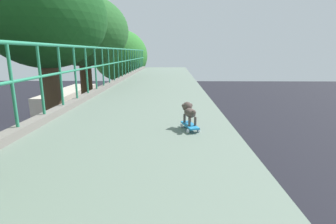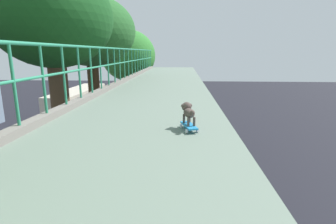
{
  "view_description": "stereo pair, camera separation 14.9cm",
  "coord_description": "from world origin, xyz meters",
  "px_view_note": "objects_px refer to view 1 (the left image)",
  "views": [
    {
      "loc": [
        1.87,
        -2.23,
        6.82
      ],
      "look_at": [
        1.8,
        1.79,
        5.89
      ],
      "focal_mm": 27.55,
      "sensor_mm": 36.0,
      "label": 1
    },
    {
      "loc": [
        2.02,
        -2.22,
        6.82
      ],
      "look_at": [
        1.8,
        1.79,
        5.89
      ],
      "focal_mm": 27.55,
      "sensor_mm": 36.0,
      "label": 2
    }
  ],
  "objects_px": {
    "car_red_taxi_fifth": "(61,161)",
    "toy_skateboard": "(190,126)",
    "small_dog": "(189,111)",
    "city_bus": "(70,104)"
  },
  "relations": [
    {
      "from": "toy_skateboard",
      "to": "small_dog",
      "type": "xyz_separation_m",
      "value": [
        -0.01,
        0.07,
        0.21
      ]
    },
    {
      "from": "car_red_taxi_fifth",
      "to": "small_dog",
      "type": "relative_size",
      "value": 10.6
    },
    {
      "from": "car_red_taxi_fifth",
      "to": "city_bus",
      "type": "distance_m",
      "value": 11.76
    },
    {
      "from": "car_red_taxi_fifth",
      "to": "toy_skateboard",
      "type": "xyz_separation_m",
      "value": [
        6.72,
        -10.11,
        5.07
      ]
    },
    {
      "from": "toy_skateboard",
      "to": "city_bus",
      "type": "bearing_deg",
      "value": 116.31
    },
    {
      "from": "car_red_taxi_fifth",
      "to": "small_dog",
      "type": "height_order",
      "value": "small_dog"
    },
    {
      "from": "car_red_taxi_fifth",
      "to": "toy_skateboard",
      "type": "height_order",
      "value": "toy_skateboard"
    },
    {
      "from": "car_red_taxi_fifth",
      "to": "small_dog",
      "type": "xyz_separation_m",
      "value": [
        6.71,
        -10.04,
        5.28
      ]
    },
    {
      "from": "toy_skateboard",
      "to": "car_red_taxi_fifth",
      "type": "bearing_deg",
      "value": 123.63
    },
    {
      "from": "city_bus",
      "to": "toy_skateboard",
      "type": "distance_m",
      "value": 23.97
    }
  ]
}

